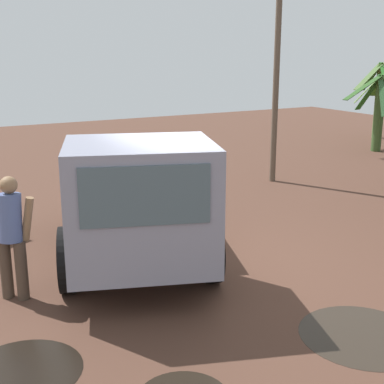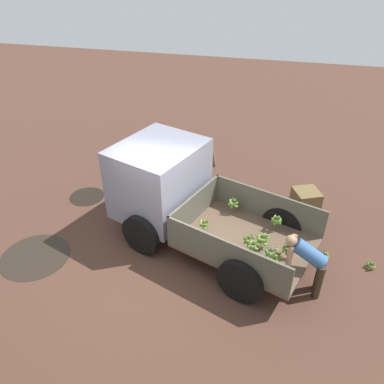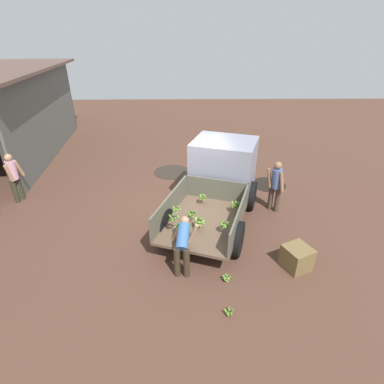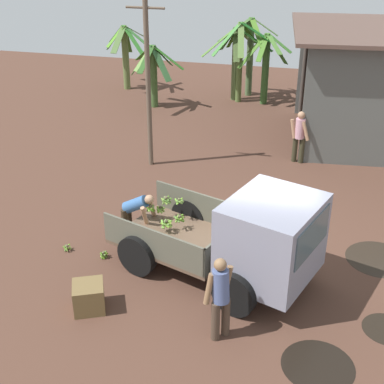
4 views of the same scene
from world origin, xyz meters
name	(u,v)px [view 2 (image 2 of 4)]	position (x,y,z in m)	size (l,w,h in m)	color
ground	(162,259)	(0.00, 0.00, 0.00)	(36.00, 36.00, 0.00)	#503327
mud_patch_0	(35,256)	(2.75, 0.64, 0.00)	(1.52, 1.52, 0.01)	#2D241C
mud_patch_1	(146,179)	(1.53, -3.10, 0.00)	(1.30, 1.30, 0.01)	black
mud_patch_2	(87,196)	(2.77, -1.81, 0.00)	(0.94, 0.94, 0.01)	black
cargo_truck	(173,189)	(0.04, -1.06, 1.15)	(4.85, 3.33, 2.14)	brown
person_foreground_visitor	(205,163)	(-0.31, -2.77, 0.95)	(0.55, 0.56, 1.71)	#48382C
person_worker_loading	(309,261)	(-3.00, 0.12, 0.76)	(0.84, 0.71, 1.25)	#372B1D
banana_bunch_on_ground_0	(324,255)	(-3.44, -0.89, 0.09)	(0.22, 0.22, 0.17)	brown
banana_bunch_on_ground_1	(371,265)	(-4.40, -0.83, 0.10)	(0.21, 0.21, 0.17)	brown
wooden_crate_0	(306,201)	(-3.01, -2.66, 0.29)	(0.61, 0.61, 0.58)	brown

